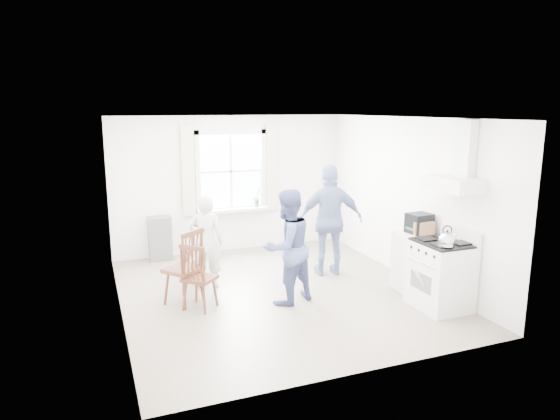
% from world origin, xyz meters
% --- Properties ---
extents(room_shell, '(4.62, 5.12, 2.64)m').
position_xyz_m(room_shell, '(0.00, 0.00, 1.30)').
color(room_shell, gray).
rests_on(room_shell, ground).
extents(window_assembly, '(1.88, 0.24, 1.70)m').
position_xyz_m(window_assembly, '(0.00, 2.45, 1.46)').
color(window_assembly, white).
rests_on(window_assembly, room_shell).
extents(range_hood, '(0.45, 0.76, 0.94)m').
position_xyz_m(range_hood, '(2.07, -1.35, 1.90)').
color(range_hood, silver).
rests_on(range_hood, room_shell).
extents(shelf_unit, '(0.40, 0.30, 0.80)m').
position_xyz_m(shelf_unit, '(-1.40, 2.33, 0.40)').
color(shelf_unit, slate).
rests_on(shelf_unit, ground).
extents(gas_stove, '(0.68, 0.76, 1.12)m').
position_xyz_m(gas_stove, '(1.91, -1.35, 0.48)').
color(gas_stove, silver).
rests_on(gas_stove, ground).
extents(kettle, '(0.21, 0.21, 0.30)m').
position_xyz_m(kettle, '(1.77, -1.59, 1.05)').
color(kettle, silver).
rests_on(kettle, gas_stove).
extents(low_cabinet, '(0.50, 0.55, 0.90)m').
position_xyz_m(low_cabinet, '(1.98, -0.65, 0.45)').
color(low_cabinet, silver).
rests_on(low_cabinet, ground).
extents(stereo_stack, '(0.36, 0.32, 0.30)m').
position_xyz_m(stereo_stack, '(2.02, -0.67, 1.05)').
color(stereo_stack, black).
rests_on(stereo_stack, low_cabinet).
extents(cardboard_box, '(0.36, 0.29, 0.20)m').
position_xyz_m(cardboard_box, '(2.02, -0.74, 1.00)').
color(cardboard_box, '#956648').
rests_on(cardboard_box, low_cabinet).
extents(windsor_chair_a, '(0.47, 0.46, 0.93)m').
position_xyz_m(windsor_chair_a, '(-0.91, 1.11, 0.57)').
color(windsor_chair_a, '#462316').
rests_on(windsor_chair_a, ground).
extents(windsor_chair_b, '(0.56, 0.56, 0.95)m').
position_xyz_m(windsor_chair_b, '(-1.28, -0.25, 0.58)').
color(windsor_chair_b, '#462316').
rests_on(windsor_chair_b, ground).
extents(windsor_chair_c, '(0.64, 0.64, 1.09)m').
position_xyz_m(windsor_chair_c, '(-1.31, 0.01, 0.67)').
color(windsor_chair_c, '#462316').
rests_on(windsor_chair_c, ground).
extents(person_left, '(0.70, 0.70, 1.46)m').
position_xyz_m(person_left, '(-0.93, 0.61, 0.73)').
color(person_left, silver).
rests_on(person_left, ground).
extents(person_mid, '(1.02, 1.02, 1.64)m').
position_xyz_m(person_mid, '(-0.00, -0.40, 0.82)').
color(person_mid, '#495687').
rests_on(person_mid, ground).
extents(person_right, '(1.29, 1.29, 1.85)m').
position_xyz_m(person_right, '(1.12, 0.48, 0.92)').
color(person_right, navy).
rests_on(person_right, ground).
extents(potted_plant, '(0.27, 0.27, 0.37)m').
position_xyz_m(potted_plant, '(0.48, 2.36, 1.04)').
color(potted_plant, '#316F39').
rests_on(potted_plant, window_assembly).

